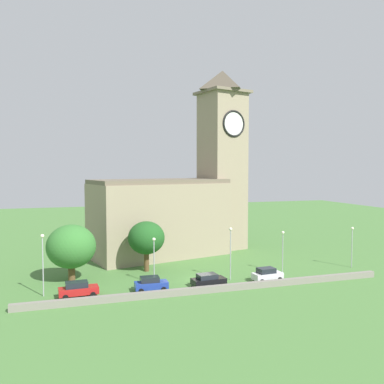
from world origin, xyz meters
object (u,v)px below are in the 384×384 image
(streetlamp_central, at_px, (231,245))
(streetlamp_east_mid, at_px, (283,244))
(car_black, at_px, (208,280))
(car_white, at_px, (267,275))
(tree_riverside_west, at_px, (71,247))
(tree_riverside_east, at_px, (146,238))
(streetlamp_west_mid, at_px, (154,252))
(car_blue, at_px, (151,284))
(streetlamp_west_end, at_px, (43,255))
(church, at_px, (182,197))
(car_red, at_px, (78,289))
(streetlamp_east_end, at_px, (352,240))

(streetlamp_central, xyz_separation_m, streetlamp_east_mid, (8.87, 1.45, -0.65))
(car_black, relative_size, streetlamp_central, 0.63)
(car_white, relative_size, tree_riverside_west, 0.55)
(tree_riverside_east, bearing_deg, streetlamp_west_mid, -92.70)
(car_black, bearing_deg, car_blue, 178.34)
(car_blue, height_order, car_white, car_white)
(car_blue, distance_m, streetlamp_east_mid, 20.79)
(car_white, relative_size, streetlamp_east_mid, 0.69)
(car_white, distance_m, streetlamp_west_end, 28.83)
(car_black, xyz_separation_m, streetlamp_west_end, (-20.15, 2.05, 4.11))
(streetlamp_west_end, height_order, tree_riverside_west, tree_riverside_west)
(streetlamp_west_mid, bearing_deg, church, 63.29)
(streetlamp_west_mid, relative_size, streetlamp_central, 0.85)
(streetlamp_west_mid, bearing_deg, car_black, -27.04)
(church, bearing_deg, car_white, -75.29)
(streetlamp_west_end, bearing_deg, car_red, -21.44)
(car_black, height_order, tree_riverside_east, tree_riverside_east)
(church, distance_m, tree_riverside_east, 15.14)
(streetlamp_west_mid, bearing_deg, streetlamp_east_end, -0.73)
(tree_riverside_west, bearing_deg, car_black, -25.03)
(church, height_order, streetlamp_west_end, church)
(car_white, relative_size, streetlamp_west_mid, 0.69)
(car_blue, distance_m, tree_riverside_east, 10.74)
(car_black, height_order, streetlamp_west_end, streetlamp_west_end)
(streetlamp_central, bearing_deg, tree_riverside_east, 140.98)
(car_black, height_order, streetlamp_central, streetlamp_central)
(church, height_order, car_blue, church)
(car_red, bearing_deg, streetlamp_east_mid, 5.70)
(car_white, height_order, streetlamp_west_mid, streetlamp_west_mid)
(car_white, bearing_deg, streetlamp_west_mid, 166.26)
(tree_riverside_west, bearing_deg, church, 34.66)
(car_blue, distance_m, streetlamp_west_end, 13.40)
(church, distance_m, streetlamp_west_end, 30.27)
(car_white, bearing_deg, streetlamp_east_mid, 39.68)
(streetlamp_east_end, bearing_deg, streetlamp_west_mid, 179.27)
(car_blue, height_order, streetlamp_east_end, streetlamp_east_end)
(church, xyz_separation_m, car_red, (-18.84, -20.78, -9.25))
(car_red, relative_size, car_black, 1.04)
(car_white, height_order, streetlamp_central, streetlamp_central)
(streetlamp_central, height_order, tree_riverside_east, tree_riverside_east)
(car_red, bearing_deg, streetlamp_east_end, 3.35)
(church, distance_m, streetlamp_east_end, 29.19)
(car_blue, bearing_deg, car_white, -1.95)
(car_red, height_order, tree_riverside_east, tree_riverside_east)
(church, bearing_deg, streetlamp_east_end, -40.05)
(car_black, distance_m, streetlamp_east_end, 24.91)
(streetlamp_central, relative_size, streetlamp_east_end, 1.15)
(streetlamp_east_end, bearing_deg, car_black, -173.28)
(car_blue, relative_size, streetlamp_central, 0.57)
(car_red, relative_size, car_white, 1.11)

